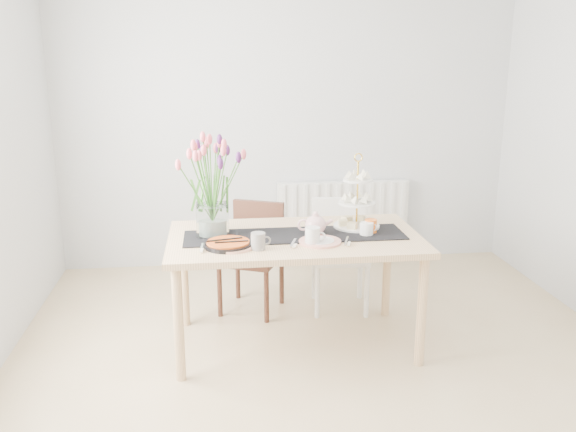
{
  "coord_description": "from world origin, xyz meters",
  "views": [
    {
      "loc": [
        -0.65,
        -3.08,
        1.89
      ],
      "look_at": [
        -0.21,
        0.54,
        0.9
      ],
      "focal_mm": 38.0,
      "sensor_mm": 36.0,
      "label": 1
    }
  ],
  "objects": [
    {
      "name": "tulip_vase",
      "position": [
        -0.67,
        0.68,
        1.15
      ],
      "size": [
        0.73,
        0.73,
        0.63
      ],
      "rotation": [
        0.0,
        0.0,
        -0.18
      ],
      "color": "silver",
      "rests_on": "dining_table"
    },
    {
      "name": "mug_grey",
      "position": [
        -0.41,
        0.35,
        0.8
      ],
      "size": [
        0.09,
        0.09,
        0.1
      ],
      "primitive_type": "cylinder",
      "rotation": [
        0.0,
        0.0,
        0.09
      ],
      "color": "gray",
      "rests_on": "dining_table"
    },
    {
      "name": "mug_orange",
      "position": [
        0.34,
        0.59,
        0.8
      ],
      "size": [
        0.11,
        0.11,
        0.09
      ],
      "primitive_type": "cylinder",
      "rotation": [
        0.0,
        0.0,
        0.81
      ],
      "color": "orange",
      "rests_on": "dining_table"
    },
    {
      "name": "dining_table",
      "position": [
        -0.16,
        0.59,
        0.67
      ],
      "size": [
        1.6,
        0.9,
        0.75
      ],
      "color": "tan",
      "rests_on": "ground"
    },
    {
      "name": "cream_jug",
      "position": [
        0.3,
        0.54,
        0.79
      ],
      "size": [
        0.1,
        0.1,
        0.09
      ],
      "primitive_type": "cylinder",
      "rotation": [
        0.0,
        0.0,
        0.26
      ],
      "color": "white",
      "rests_on": "dining_table"
    },
    {
      "name": "chair_brown",
      "position": [
        -0.37,
        1.25,
        0.46
      ],
      "size": [
        0.52,
        0.52,
        0.8
      ],
      "rotation": [
        0.0,
        0.0,
        -0.42
      ],
      "color": "#381B14",
      "rests_on": "ground"
    },
    {
      "name": "room_shell",
      "position": [
        0.0,
        0.0,
        1.3
      ],
      "size": [
        4.5,
        4.5,
        4.5
      ],
      "color": "tan",
      "rests_on": "ground"
    },
    {
      "name": "plate_right",
      "position": [
        -0.02,
        0.43,
        0.76
      ],
      "size": [
        0.33,
        0.33,
        0.01
      ],
      "primitive_type": "cylinder",
      "rotation": [
        0.0,
        0.0,
        -0.31
      ],
      "color": "silver",
      "rests_on": "dining_table"
    },
    {
      "name": "table_runner",
      "position": [
        -0.16,
        0.59,
        0.75
      ],
      "size": [
        1.4,
        0.35,
        0.01
      ],
      "primitive_type": "cube",
      "color": "black",
      "rests_on": "dining_table"
    },
    {
      "name": "cake_stand",
      "position": [
        0.27,
        0.72,
        0.88
      ],
      "size": [
        0.31,
        0.31,
        0.45
      ],
      "rotation": [
        0.0,
        0.0,
        -0.37
      ],
      "color": "gold",
      "rests_on": "dining_table"
    },
    {
      "name": "chair_white",
      "position": [
        0.27,
        1.21,
        0.47
      ],
      "size": [
        0.44,
        0.44,
        0.81
      ],
      "rotation": [
        0.0,
        0.0,
        -0.1
      ],
      "color": "white",
      "rests_on": "ground"
    },
    {
      "name": "mug_white",
      "position": [
        -0.07,
        0.4,
        0.8
      ],
      "size": [
        0.11,
        0.11,
        0.11
      ],
      "primitive_type": "cylinder",
      "rotation": [
        0.0,
        0.0,
        -0.29
      ],
      "color": "silver",
      "rests_on": "dining_table"
    },
    {
      "name": "teapot",
      "position": [
        -0.02,
        0.6,
        0.82
      ],
      "size": [
        0.23,
        0.19,
        0.14
      ],
      "primitive_type": null,
      "rotation": [
        0.0,
        0.0,
        -0.05
      ],
      "color": "silver",
      "rests_on": "dining_table"
    },
    {
      "name": "plate_left",
      "position": [
        -0.57,
        0.41,
        0.76
      ],
      "size": [
        0.3,
        0.3,
        0.01
      ],
      "primitive_type": "cylinder",
      "rotation": [
        0.0,
        0.0,
        -0.07
      ],
      "color": "white",
      "rests_on": "dining_table"
    },
    {
      "name": "tart_tin",
      "position": [
        -0.58,
        0.42,
        0.77
      ],
      "size": [
        0.29,
        0.29,
        0.04
      ],
      "rotation": [
        0.0,
        0.0,
        -0.19
      ],
      "color": "black",
      "rests_on": "dining_table"
    },
    {
      "name": "radiator",
      "position": [
        0.5,
        2.19,
        0.45
      ],
      "size": [
        1.2,
        0.08,
        0.6
      ],
      "primitive_type": "cube",
      "color": "white",
      "rests_on": "room_shell"
    }
  ]
}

